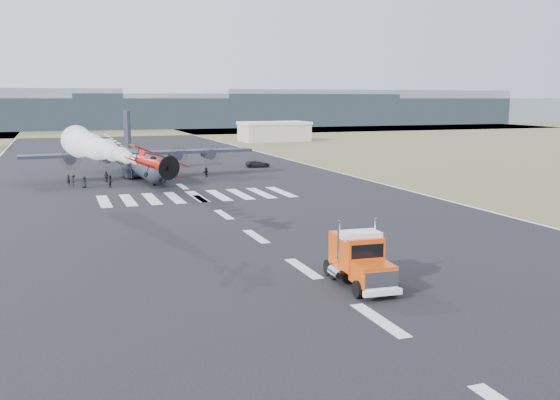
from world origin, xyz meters
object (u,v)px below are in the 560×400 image
aerobatic_biplane (154,163)px  crew_a (132,175)px  crew_d (106,177)px  crew_e (84,182)px  hangar_right (274,131)px  crew_f (206,172)px  support_vehicle (258,164)px  crew_b (162,177)px  crew_g (68,180)px  transport_aircraft (139,161)px  semi_truck (359,258)px  crew_c (73,180)px  crew_h (111,181)px

aerobatic_biplane → crew_a: bearing=74.3°
aerobatic_biplane → crew_d: (-0.79, 45.32, -6.51)m
crew_d → crew_e: crew_e is taller
crew_a → hangar_right: bearing=-24.2°
aerobatic_biplane → crew_f: (15.30, 45.99, -6.52)m
aerobatic_biplane → support_vehicle: (28.05, 57.64, -6.68)m
crew_b → crew_e: size_ratio=1.07×
crew_e → crew_g: size_ratio=1.06×
crew_f → crew_g: (-21.78, -2.33, -0.02)m
aerobatic_biplane → transport_aircraft: transport_aircraft is taller
semi_truck → transport_aircraft: bearing=99.5°
hangar_right → crew_c: size_ratio=11.78×
support_vehicle → crew_d: (-28.85, -12.32, 0.17)m
transport_aircraft → crew_g: size_ratio=23.23×
crew_h → crew_c: bearing=102.9°
semi_truck → crew_h: size_ratio=4.90×
crew_e → crew_h: bearing=-159.7°
transport_aircraft → crew_e: (-9.23, -9.78, -1.93)m
crew_b → crew_a: bearing=135.8°
crew_d → crew_f: bearing=51.0°
crew_b → crew_h: (-7.81, -1.84, -0.03)m
hangar_right → support_vehicle: bearing=-111.7°
aerobatic_biplane → crew_h: 39.53m
support_vehicle → crew_c: crew_c is taller
semi_truck → aerobatic_biplane: aerobatic_biplane is taller
hangar_right → transport_aircraft: bearing=-123.4°
crew_b → support_vehicle: bearing=45.7°
crew_a → crew_f: 12.11m
crew_h → aerobatic_biplane: bearing=-134.8°
transport_aircraft → crew_g: transport_aircraft is taller
crew_a → crew_h: size_ratio=1.06×
semi_truck → crew_g: 63.32m
transport_aircraft → crew_h: size_ratio=21.19×
transport_aircraft → crew_b: transport_aircraft is taller
crew_b → crew_h: bearing=-159.9°
transport_aircraft → crew_f: 11.20m
semi_truck → crew_f: bearing=90.4°
aerobatic_biplane → crew_c: size_ratio=3.22×
hangar_right → crew_b: bearing=-119.5°
crew_f → crew_e: bearing=-22.1°
semi_truck → crew_d: 63.57m
crew_a → crew_d: bearing=104.6°
crew_d → crew_f: (16.09, 0.67, -0.01)m
crew_h → crew_a: bearing=14.4°
semi_truck → crew_b: size_ratio=4.75×
crew_c → crew_f: size_ratio=1.06×
hangar_right → crew_g: bearing=-126.9°
aerobatic_biplane → crew_c: bearing=86.1°
support_vehicle → crew_a: 27.57m
aerobatic_biplane → crew_f: size_ratio=3.42×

